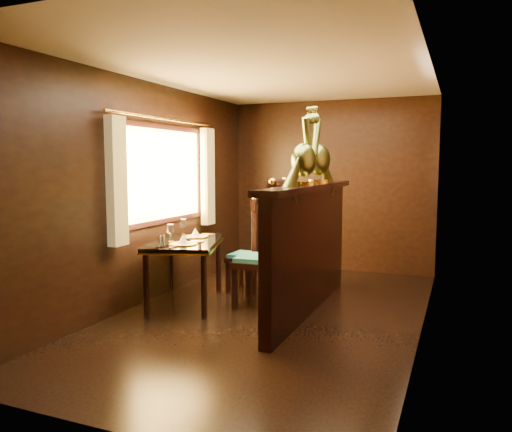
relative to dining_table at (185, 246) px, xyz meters
The scene contains 8 objects.
ground 1.24m from the dining_table, ahead, with size 5.00×5.00×0.00m, color black.
room_shell 1.34m from the dining_table, ahead, with size 3.04×5.04×2.52m.
partition 1.40m from the dining_table, 10.08° to the left, with size 0.26×2.70×1.36m.
dining_table is the anchor object (origin of this frame).
chair_left 0.98m from the dining_table, 12.65° to the left, with size 0.53×0.57×1.43m.
chair_right 0.93m from the dining_table, 53.66° to the left, with size 0.45×0.48×1.21m.
peacock_left 1.77m from the dining_table, ahead, with size 0.25×0.67×0.80m, color #174526, non-canonical shape.
peacock_right 1.87m from the dining_table, 22.93° to the left, with size 0.26×0.69×0.83m, color #174526, non-canonical shape.
Camera 1 is at (1.80, -4.76, 1.58)m, focal length 35.00 mm.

